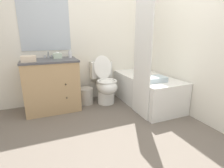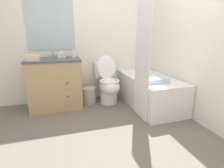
{
  "view_description": "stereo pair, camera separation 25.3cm",
  "coord_description": "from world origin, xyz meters",
  "px_view_note": "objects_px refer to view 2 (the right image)",
  "views": [
    {
      "loc": [
        -0.9,
        -1.63,
        1.24
      ],
      "look_at": [
        0.07,
        0.72,
        0.51
      ],
      "focal_mm": 28.0,
      "sensor_mm": 36.0,
      "label": 1
    },
    {
      "loc": [
        -0.67,
        -1.72,
        1.24
      ],
      "look_at": [
        0.07,
        0.72,
        0.51
      ],
      "focal_mm": 28.0,
      "sensor_mm": 36.0,
      "label": 2
    }
  ],
  "objects_px": {
    "soap_dispenser": "(74,54)",
    "bathtub": "(150,91)",
    "hand_towel_folded": "(33,58)",
    "bath_towel_folded": "(156,80)",
    "vanity_cabinet": "(55,83)",
    "toilet": "(108,84)",
    "sink_faucet": "(53,55)",
    "wastebasket": "(89,95)",
    "tissue_box": "(61,55)"
  },
  "relations": [
    {
      "from": "hand_towel_folded",
      "to": "soap_dispenser",
      "type": "bearing_deg",
      "value": 18.45
    },
    {
      "from": "bathtub",
      "to": "hand_towel_folded",
      "type": "distance_m",
      "value": 2.0
    },
    {
      "from": "hand_towel_folded",
      "to": "bath_towel_folded",
      "type": "height_order",
      "value": "hand_towel_folded"
    },
    {
      "from": "wastebasket",
      "to": "hand_towel_folded",
      "type": "relative_size",
      "value": 1.41
    },
    {
      "from": "sink_faucet",
      "to": "toilet",
      "type": "xyz_separation_m",
      "value": [
        0.92,
        -0.27,
        -0.53
      ]
    },
    {
      "from": "sink_faucet",
      "to": "tissue_box",
      "type": "relative_size",
      "value": 1.01
    },
    {
      "from": "bathtub",
      "to": "hand_towel_folded",
      "type": "bearing_deg",
      "value": 172.06
    },
    {
      "from": "vanity_cabinet",
      "to": "toilet",
      "type": "relative_size",
      "value": 1.0
    },
    {
      "from": "vanity_cabinet",
      "to": "toilet",
      "type": "height_order",
      "value": "toilet"
    },
    {
      "from": "vanity_cabinet",
      "to": "soap_dispenser",
      "type": "bearing_deg",
      "value": 10.99
    },
    {
      "from": "tissue_box",
      "to": "hand_towel_folded",
      "type": "xyz_separation_m",
      "value": [
        -0.43,
        -0.25,
        0.0
      ]
    },
    {
      "from": "bathtub",
      "to": "wastebasket",
      "type": "bearing_deg",
      "value": 156.47
    },
    {
      "from": "tissue_box",
      "to": "soap_dispenser",
      "type": "distance_m",
      "value": 0.21
    },
    {
      "from": "toilet",
      "to": "bathtub",
      "type": "xyz_separation_m",
      "value": [
        0.67,
        -0.35,
        -0.09
      ]
    },
    {
      "from": "wastebasket",
      "to": "tissue_box",
      "type": "relative_size",
      "value": 2.02
    },
    {
      "from": "hand_towel_folded",
      "to": "bath_towel_folded",
      "type": "distance_m",
      "value": 1.92
    },
    {
      "from": "soap_dispenser",
      "to": "bathtub",
      "type": "bearing_deg",
      "value": -20.69
    },
    {
      "from": "sink_faucet",
      "to": "tissue_box",
      "type": "distance_m",
      "value": 0.17
    },
    {
      "from": "tissue_box",
      "to": "soap_dispenser",
      "type": "height_order",
      "value": "soap_dispenser"
    },
    {
      "from": "bathtub",
      "to": "bath_towel_folded",
      "type": "relative_size",
      "value": 4.0
    },
    {
      "from": "wastebasket",
      "to": "bathtub",
      "type": "bearing_deg",
      "value": -23.53
    },
    {
      "from": "vanity_cabinet",
      "to": "bath_towel_folded",
      "type": "bearing_deg",
      "value": -26.63
    },
    {
      "from": "vanity_cabinet",
      "to": "hand_towel_folded",
      "type": "relative_size",
      "value": 4.23
    },
    {
      "from": "toilet",
      "to": "soap_dispenser",
      "type": "distance_m",
      "value": 0.82
    },
    {
      "from": "bathtub",
      "to": "hand_towel_folded",
      "type": "xyz_separation_m",
      "value": [
        -1.88,
        0.26,
        0.63
      ]
    },
    {
      "from": "wastebasket",
      "to": "soap_dispenser",
      "type": "xyz_separation_m",
      "value": [
        -0.23,
        0.03,
        0.77
      ]
    },
    {
      "from": "vanity_cabinet",
      "to": "bathtub",
      "type": "bearing_deg",
      "value": -14.3
    },
    {
      "from": "hand_towel_folded",
      "to": "vanity_cabinet",
      "type": "bearing_deg",
      "value": 26.51
    },
    {
      "from": "toilet",
      "to": "bath_towel_folded",
      "type": "distance_m",
      "value": 0.92
    },
    {
      "from": "vanity_cabinet",
      "to": "bath_towel_folded",
      "type": "xyz_separation_m",
      "value": [
        1.5,
        -0.75,
        0.12
      ]
    },
    {
      "from": "sink_faucet",
      "to": "tissue_box",
      "type": "xyz_separation_m",
      "value": [
        0.14,
        -0.1,
        0.01
      ]
    },
    {
      "from": "tissue_box",
      "to": "bathtub",
      "type": "bearing_deg",
      "value": -19.56
    },
    {
      "from": "soap_dispenser",
      "to": "bath_towel_folded",
      "type": "height_order",
      "value": "soap_dispenser"
    },
    {
      "from": "sink_faucet",
      "to": "bath_towel_folded",
      "type": "height_order",
      "value": "sink_faucet"
    },
    {
      "from": "wastebasket",
      "to": "tissue_box",
      "type": "distance_m",
      "value": 0.87
    },
    {
      "from": "toilet",
      "to": "soap_dispenser",
      "type": "height_order",
      "value": "soap_dispenser"
    },
    {
      "from": "toilet",
      "to": "tissue_box",
      "type": "height_order",
      "value": "tissue_box"
    },
    {
      "from": "toilet",
      "to": "wastebasket",
      "type": "xyz_separation_m",
      "value": [
        -0.35,
        0.1,
        -0.21
      ]
    },
    {
      "from": "hand_towel_folded",
      "to": "bath_towel_folded",
      "type": "xyz_separation_m",
      "value": [
        1.79,
        -0.61,
        -0.34
      ]
    },
    {
      "from": "wastebasket",
      "to": "soap_dispenser",
      "type": "relative_size",
      "value": 1.98
    },
    {
      "from": "bath_towel_folded",
      "to": "tissue_box",
      "type": "bearing_deg",
      "value": 147.63
    },
    {
      "from": "vanity_cabinet",
      "to": "wastebasket",
      "type": "distance_m",
      "value": 0.65
    },
    {
      "from": "bathtub",
      "to": "sink_faucet",
      "type": "bearing_deg",
      "value": 158.87
    },
    {
      "from": "sink_faucet",
      "to": "wastebasket",
      "type": "xyz_separation_m",
      "value": [
        0.57,
        -0.17,
        -0.74
      ]
    },
    {
      "from": "toilet",
      "to": "tissue_box",
      "type": "xyz_separation_m",
      "value": [
        -0.79,
        0.17,
        0.54
      ]
    },
    {
      "from": "soap_dispenser",
      "to": "sink_faucet",
      "type": "bearing_deg",
      "value": 157.29
    },
    {
      "from": "sink_faucet",
      "to": "soap_dispenser",
      "type": "distance_m",
      "value": 0.37
    },
    {
      "from": "sink_faucet",
      "to": "bath_towel_folded",
      "type": "bearing_deg",
      "value": -32.67
    },
    {
      "from": "toilet",
      "to": "wastebasket",
      "type": "distance_m",
      "value": 0.42
    },
    {
      "from": "tissue_box",
      "to": "hand_towel_folded",
      "type": "bearing_deg",
      "value": -149.23
    }
  ]
}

